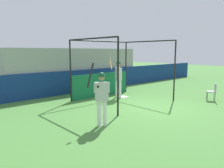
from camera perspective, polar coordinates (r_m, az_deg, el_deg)
The scene contains 8 objects.
ground_plane at distance 9.55m, azimuth 11.13°, elevation -6.15°, with size 60.00×60.00×0.00m, color #477F38.
outfield_wall at distance 13.13m, azimuth -7.27°, elevation 0.87°, with size 24.00×0.12×1.31m.
bleacher_section at distance 14.11m, azimuth -10.27°, elevation 3.93°, with size 8.70×2.40×2.59m.
batting_cage at distance 11.20m, azimuth -0.93°, elevation 2.52°, with size 3.83×3.32×2.94m.
home_plate at distance 11.60m, azimuth 2.91°, elevation -3.34°, with size 0.44×0.44×0.02m.
player_batter at distance 11.18m, azimuth 1.63°, elevation 2.30°, with size 0.63×1.01×2.08m.
player_waiting at distance 6.94m, azimuth -2.80°, elevation -2.61°, with size 0.77×0.57×2.03m.
folding_chair at distance 11.75m, azimuth 24.88°, elevation -1.46°, with size 0.55×0.55×0.84m.
Camera 1 is at (-7.44, -5.48, 2.40)m, focal length 35.00 mm.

